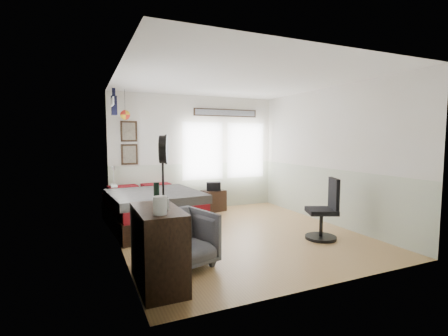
{
  "coord_description": "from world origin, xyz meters",
  "views": [
    {
      "loc": [
        -2.51,
        -5.06,
        1.69
      ],
      "look_at": [
        -0.1,
        0.4,
        1.15
      ],
      "focal_mm": 26.0,
      "sensor_mm": 36.0,
      "label": 1
    }
  ],
  "objects_px": {
    "nightstand": "(214,201)",
    "task_chair": "(325,214)",
    "bed": "(152,209)",
    "dresser": "(158,247)",
    "armchair": "(181,239)"
  },
  "relations": [
    {
      "from": "bed",
      "to": "dresser",
      "type": "xyz_separation_m",
      "value": [
        -0.44,
        -2.59,
        0.11
      ]
    },
    {
      "from": "nightstand",
      "to": "task_chair",
      "type": "xyz_separation_m",
      "value": [
        0.91,
        -2.75,
        0.18
      ]
    },
    {
      "from": "armchair",
      "to": "nightstand",
      "type": "xyz_separation_m",
      "value": [
        1.64,
        2.9,
        -0.12
      ]
    },
    {
      "from": "armchair",
      "to": "task_chair",
      "type": "distance_m",
      "value": 2.55
    },
    {
      "from": "bed",
      "to": "task_chair",
      "type": "height_order",
      "value": "task_chair"
    },
    {
      "from": "bed",
      "to": "nightstand",
      "type": "distance_m",
      "value": 1.76
    },
    {
      "from": "bed",
      "to": "dresser",
      "type": "relative_size",
      "value": 2.3
    },
    {
      "from": "bed",
      "to": "armchair",
      "type": "relative_size",
      "value": 2.87
    },
    {
      "from": "dresser",
      "to": "armchair",
      "type": "xyz_separation_m",
      "value": [
        0.39,
        0.44,
        -0.08
      ]
    },
    {
      "from": "armchair",
      "to": "bed",
      "type": "bearing_deg",
      "value": 72.8
    },
    {
      "from": "dresser",
      "to": "armchair",
      "type": "distance_m",
      "value": 0.6
    },
    {
      "from": "nightstand",
      "to": "task_chair",
      "type": "height_order",
      "value": "task_chair"
    },
    {
      "from": "dresser",
      "to": "nightstand",
      "type": "height_order",
      "value": "dresser"
    },
    {
      "from": "nightstand",
      "to": "task_chair",
      "type": "bearing_deg",
      "value": -84.37
    },
    {
      "from": "bed",
      "to": "task_chair",
      "type": "relative_size",
      "value": 2.22
    }
  ]
}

